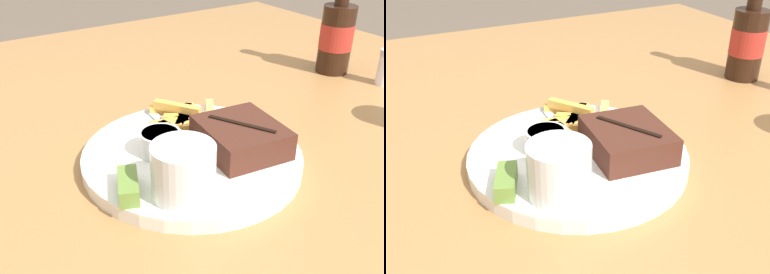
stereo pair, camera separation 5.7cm
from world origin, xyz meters
TOP-DOWN VIEW (x-y plane):
  - dining_table at (0.00, 0.00)m, footprint 1.37×1.39m
  - dinner_plate at (0.00, 0.00)m, footprint 0.28×0.28m
  - steak_portion at (0.03, 0.05)m, footprint 0.12×0.11m
  - fries_pile at (-0.08, 0.03)m, footprint 0.10×0.12m
  - coleslaw_cup at (0.07, -0.06)m, footprint 0.07×0.07m
  - dipping_sauce_cup at (-0.02, -0.04)m, footprint 0.05×0.05m
  - pickle_spear at (0.04, -0.11)m, footprint 0.06×0.04m
  - fork_utensil at (-0.07, 0.01)m, footprint 0.13×0.02m
  - knife_utensil at (-0.01, 0.03)m, footprint 0.06×0.16m
  - beer_bottle at (-0.13, 0.41)m, footprint 0.06×0.06m

SIDE VIEW (x-z plane):
  - dining_table at x=0.00m, z-range 0.31..1.05m
  - dinner_plate at x=0.00m, z-range 0.75..0.76m
  - fork_utensil at x=-0.07m, z-range 0.76..0.77m
  - knife_utensil at x=-0.01m, z-range 0.76..0.77m
  - fries_pile at x=-0.08m, z-range 0.76..0.78m
  - pickle_spear at x=0.04m, z-range 0.76..0.78m
  - dipping_sauce_cup at x=-0.02m, z-range 0.76..0.80m
  - steak_portion at x=0.03m, z-range 0.76..0.80m
  - coleslaw_cup at x=0.07m, z-range 0.77..0.83m
  - beer_bottle at x=-0.13m, z-range 0.72..0.92m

